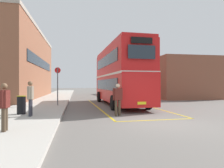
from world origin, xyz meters
TOP-DOWN VIEW (x-y plane):
  - ground_plane at (0.00, 14.40)m, footprint 135.60×135.60m
  - sidewalk_left at (-6.50, 16.80)m, footprint 4.00×57.60m
  - brick_building_left at (-11.29, 18.01)m, footprint 6.51×20.05m
  - depot_building_right at (8.99, 19.74)m, footprint 7.05×16.86m
  - double_decker_bus at (-0.23, 8.04)m, footprint 3.03×10.56m
  - single_deck_bus at (3.61, 23.71)m, footprint 3.41×8.90m
  - pedestrian_boarding at (-1.55, 2.38)m, footprint 0.55×0.40m
  - pedestrian_waiting_near at (-6.02, 2.22)m, footprint 0.25×0.58m
  - pedestrian_waiting_far at (-6.16, -1.02)m, footprint 0.24×0.55m
  - litter_bin at (-6.65, 2.99)m, footprint 0.47×0.47m
  - bus_stop_sign at (-5.16, 7.28)m, footprint 0.44×0.08m
  - bay_marking_yellow at (-0.20, 6.12)m, footprint 4.58×12.62m

SIDE VIEW (x-z plane):
  - ground_plane at x=0.00m, z-range 0.00..0.00m
  - bay_marking_yellow at x=-0.20m, z-range 0.00..0.01m
  - sidewalk_left at x=-6.50m, z-range 0.00..0.14m
  - litter_bin at x=-6.65m, z-range 0.14..1.12m
  - pedestrian_boarding at x=-1.55m, z-range 0.15..1.91m
  - pedestrian_waiting_far at x=-6.16m, z-range 0.26..1.89m
  - pedestrian_waiting_near at x=-6.02m, z-range 0.28..2.02m
  - single_deck_bus at x=3.61m, z-range 0.13..3.15m
  - bus_stop_sign at x=-5.16m, z-range 0.42..3.28m
  - depot_building_right at x=8.99m, z-range 0.00..4.91m
  - double_decker_bus at x=-0.23m, z-range 0.14..4.89m
  - brick_building_left at x=-11.29m, z-range 0.00..8.28m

